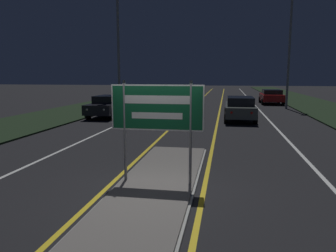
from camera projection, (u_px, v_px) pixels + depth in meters
The scene contains 16 objects.
ground_plane at pixel (153, 193), 7.56m from camera, with size 160.00×160.00×0.00m, color black.
median_island at pixel (157, 184), 8.09m from camera, with size 1.93×7.86×0.10m.
verge_left at pixel (97, 106), 28.66m from camera, with size 5.00×100.00×0.08m.
verge_right at pixel (329, 110), 25.37m from camera, with size 5.00×100.00×0.08m.
centre_line_yellow_left at pixel (197, 103), 32.09m from camera, with size 0.12×70.00×0.01m.
centre_line_yellow_right at pixel (221, 103), 31.69m from camera, with size 0.12×70.00×0.01m.
lane_line_white_left at pixel (167, 102), 32.61m from camera, with size 0.12×70.00×0.01m.
lane_line_white_right at pixel (253, 104), 31.16m from camera, with size 0.12×70.00×0.01m.
edge_line_white_left at pixel (138, 102), 33.13m from camera, with size 0.10×70.00×0.01m.
edge_line_white_right at pixel (286, 104), 30.64m from camera, with size 0.10×70.00×0.01m.
highway_sign at pixel (157, 111), 7.81m from camera, with size 2.25×0.07×2.47m.
streetlight_left_near at pixel (117, 5), 23.13m from camera, with size 0.64×0.64×11.07m.
streetlight_right_near at pixel (290, 34), 25.72m from camera, with size 0.50×0.50×9.47m.
car_receding_0 at pixel (240, 108), 19.69m from camera, with size 1.84×4.81×1.42m.
car_receding_1 at pixel (271, 96), 30.80m from camera, with size 2.01×4.09×1.35m.
car_approaching_0 at pixel (108, 106), 21.25m from camera, with size 1.85×4.19×1.38m.
Camera 1 is at (1.62, -7.06, 2.69)m, focal length 35.00 mm.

